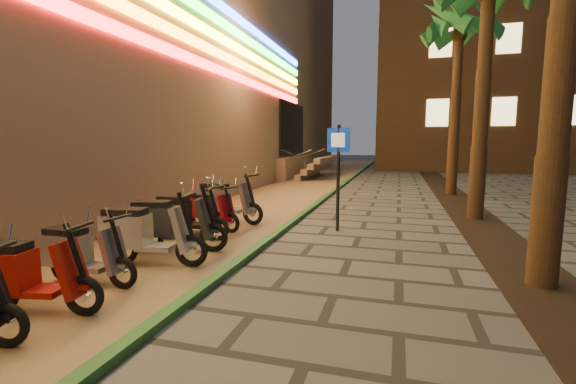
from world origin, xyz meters
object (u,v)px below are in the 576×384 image
(scooter_5, at_px, (142,234))
(pedestrian_sign, at_px, (338,163))
(scooter_9, at_px, (224,201))
(scooter_7, at_px, (184,215))
(scooter_6, at_px, (167,223))
(scooter_8, at_px, (208,210))
(scooter_4, at_px, (80,253))
(scooter_3, at_px, (23,274))

(scooter_5, bearing_deg, pedestrian_sign, 41.49)
(scooter_5, relative_size, scooter_9, 0.97)
(pedestrian_sign, distance_m, scooter_7, 3.56)
(scooter_6, height_order, scooter_9, scooter_9)
(scooter_5, distance_m, scooter_7, 1.84)
(scooter_8, relative_size, scooter_9, 0.83)
(pedestrian_sign, bearing_deg, scooter_4, -111.87)
(scooter_9, bearing_deg, scooter_8, -81.12)
(scooter_6, relative_size, scooter_7, 1.07)
(pedestrian_sign, distance_m, scooter_3, 6.14)
(pedestrian_sign, distance_m, scooter_8, 3.21)
(scooter_8, distance_m, scooter_9, 0.86)
(scooter_3, distance_m, scooter_8, 4.65)
(scooter_6, bearing_deg, pedestrian_sign, 27.99)
(scooter_5, bearing_deg, scooter_8, 85.30)
(scooter_3, xyz_separation_m, scooter_6, (0.15, 2.73, 0.06))
(scooter_4, xyz_separation_m, scooter_9, (0.08, 4.54, 0.10))
(scooter_3, bearing_deg, scooter_8, 80.18)
(scooter_4, bearing_deg, scooter_6, 81.74)
(scooter_7, bearing_deg, scooter_4, -88.99)
(pedestrian_sign, xyz_separation_m, scooter_9, (-2.94, 0.20, -1.01))
(scooter_4, relative_size, scooter_8, 0.99)
(pedestrian_sign, xyz_separation_m, scooter_8, (-2.94, -0.65, -1.10))
(scooter_5, height_order, scooter_9, scooter_9)
(pedestrian_sign, height_order, scooter_7, pedestrian_sign)
(scooter_4, bearing_deg, scooter_3, -83.24)
(scooter_7, bearing_deg, scooter_9, 88.16)
(pedestrian_sign, bearing_deg, scooter_9, -171.05)
(scooter_4, height_order, scooter_9, scooter_9)
(scooter_3, xyz_separation_m, scooter_5, (0.20, 1.93, 0.06))
(scooter_9, bearing_deg, scooter_7, -83.20)
(scooter_8, xyz_separation_m, scooter_9, (0.01, 0.85, 0.09))
(scooter_5, distance_m, scooter_9, 3.58)
(scooter_6, relative_size, scooter_8, 1.17)
(scooter_5, bearing_deg, scooter_9, 83.93)
(scooter_4, distance_m, scooter_9, 4.55)
(scooter_5, distance_m, scooter_8, 2.73)
(scooter_6, distance_m, scooter_7, 1.04)
(scooter_5, relative_size, scooter_6, 1.00)
(scooter_7, bearing_deg, scooter_3, -87.32)
(scooter_9, bearing_deg, scooter_4, -81.46)
(pedestrian_sign, relative_size, scooter_5, 1.37)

